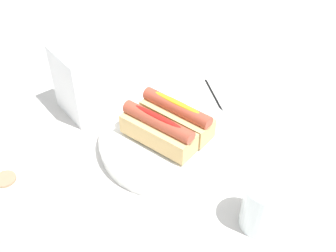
{
  "coord_description": "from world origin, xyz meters",
  "views": [
    {
      "loc": [
        -0.45,
        0.35,
        0.56
      ],
      "look_at": [
        0.0,
        -0.01,
        0.05
      ],
      "focal_mm": 43.42,
      "sensor_mm": 36.0,
      "label": 1
    }
  ],
  "objects_px": {
    "serving_bowl": "(168,139)",
    "chopstick_near": "(221,107)",
    "hotdog_front": "(177,116)",
    "hotdog_back": "(159,131)",
    "napkin_box": "(73,85)",
    "water_glass": "(263,208)",
    "paper_towel_roll": "(17,209)"
  },
  "relations": [
    {
      "from": "serving_bowl",
      "to": "napkin_box",
      "type": "height_order",
      "value": "napkin_box"
    },
    {
      "from": "water_glass",
      "to": "paper_towel_roll",
      "type": "bearing_deg",
      "value": 54.94
    },
    {
      "from": "hotdog_back",
      "to": "water_glass",
      "type": "distance_m",
      "value": 0.23
    },
    {
      "from": "water_glass",
      "to": "chopstick_near",
      "type": "distance_m",
      "value": 0.31
    },
    {
      "from": "paper_towel_roll",
      "to": "napkin_box",
      "type": "xyz_separation_m",
      "value": [
        0.22,
        -0.21,
        0.01
      ]
    },
    {
      "from": "hotdog_back",
      "to": "chopstick_near",
      "type": "height_order",
      "value": "hotdog_back"
    },
    {
      "from": "paper_towel_roll",
      "to": "serving_bowl",
      "type": "bearing_deg",
      "value": -86.17
    },
    {
      "from": "water_glass",
      "to": "paper_towel_roll",
      "type": "xyz_separation_m",
      "value": [
        0.22,
        0.31,
        0.03
      ]
    },
    {
      "from": "hotdog_front",
      "to": "paper_towel_roll",
      "type": "xyz_separation_m",
      "value": [
        -0.03,
        0.33,
        0.01
      ]
    },
    {
      "from": "hotdog_back",
      "to": "water_glass",
      "type": "height_order",
      "value": "hotdog_back"
    },
    {
      "from": "water_glass",
      "to": "napkin_box",
      "type": "bearing_deg",
      "value": 12.25
    },
    {
      "from": "paper_towel_roll",
      "to": "chopstick_near",
      "type": "bearing_deg",
      "value": -85.07
    },
    {
      "from": "napkin_box",
      "to": "chopstick_near",
      "type": "xyz_separation_m",
      "value": [
        -0.18,
        -0.25,
        -0.07
      ]
    },
    {
      "from": "hotdog_front",
      "to": "hotdog_back",
      "type": "bearing_deg",
      "value": 104.29
    },
    {
      "from": "serving_bowl",
      "to": "chopstick_near",
      "type": "xyz_separation_m",
      "value": [
        0.02,
        -0.16,
        -0.01
      ]
    },
    {
      "from": "serving_bowl",
      "to": "napkin_box",
      "type": "distance_m",
      "value": 0.23
    },
    {
      "from": "hotdog_back",
      "to": "paper_towel_roll",
      "type": "relative_size",
      "value": 1.18
    },
    {
      "from": "hotdog_front",
      "to": "napkin_box",
      "type": "distance_m",
      "value": 0.23
    },
    {
      "from": "hotdog_back",
      "to": "napkin_box",
      "type": "relative_size",
      "value": 1.05
    },
    {
      "from": "napkin_box",
      "to": "water_glass",
      "type": "bearing_deg",
      "value": -167.97
    },
    {
      "from": "hotdog_back",
      "to": "paper_towel_roll",
      "type": "xyz_separation_m",
      "value": [
        -0.01,
        0.28,
        0.01
      ]
    },
    {
      "from": "paper_towel_roll",
      "to": "napkin_box",
      "type": "height_order",
      "value": "napkin_box"
    },
    {
      "from": "serving_bowl",
      "to": "paper_towel_roll",
      "type": "xyz_separation_m",
      "value": [
        -0.02,
        0.31,
        0.05
      ]
    },
    {
      "from": "paper_towel_roll",
      "to": "napkin_box",
      "type": "bearing_deg",
      "value": -44.28
    },
    {
      "from": "serving_bowl",
      "to": "hotdog_back",
      "type": "xyz_separation_m",
      "value": [
        -0.01,
        0.03,
        0.04
      ]
    },
    {
      "from": "serving_bowl",
      "to": "hotdog_back",
      "type": "relative_size",
      "value": 1.74
    },
    {
      "from": "hotdog_front",
      "to": "water_glass",
      "type": "relative_size",
      "value": 1.75
    },
    {
      "from": "hotdog_back",
      "to": "serving_bowl",
      "type": "bearing_deg",
      "value": -75.71
    },
    {
      "from": "hotdog_front",
      "to": "napkin_box",
      "type": "height_order",
      "value": "napkin_box"
    },
    {
      "from": "serving_bowl",
      "to": "paper_towel_roll",
      "type": "distance_m",
      "value": 0.31
    },
    {
      "from": "water_glass",
      "to": "napkin_box",
      "type": "distance_m",
      "value": 0.45
    },
    {
      "from": "hotdog_front",
      "to": "paper_towel_roll",
      "type": "distance_m",
      "value": 0.33
    }
  ]
}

